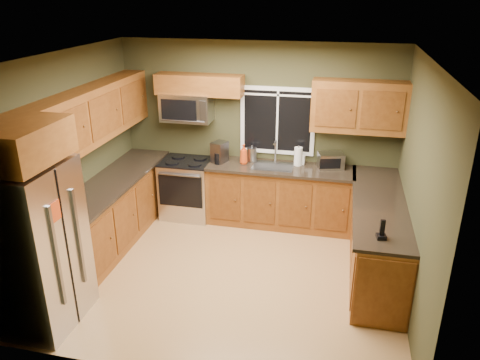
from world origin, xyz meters
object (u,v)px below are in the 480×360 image
at_px(range, 187,188).
at_px(toaster_oven, 331,161).
at_px(paper_towel_roll, 298,156).
at_px(soap_bottle_a, 244,154).
at_px(cordless_phone, 382,233).
at_px(refrigerator, 37,247).
at_px(soap_bottle_b, 302,158).
at_px(microwave, 187,107).
at_px(kettle, 252,154).
at_px(coffee_maker, 219,153).

bearing_deg(range, toaster_oven, 3.49).
xyz_separation_m(paper_towel_roll, soap_bottle_a, (-0.80, -0.11, 0.01)).
bearing_deg(paper_towel_roll, cordless_phone, -61.59).
distance_m(refrigerator, soap_bottle_b, 3.84).
relative_size(refrigerator, soap_bottle_a, 5.96).
distance_m(refrigerator, microwave, 3.10).
bearing_deg(soap_bottle_b, microwave, -177.95).
distance_m(kettle, soap_bottle_a, 0.16).
height_order(toaster_oven, cordless_phone, toaster_oven).
bearing_deg(toaster_oven, paper_towel_roll, 179.31).
relative_size(refrigerator, paper_towel_roll, 5.89).
height_order(range, toaster_oven, toaster_oven).
distance_m(refrigerator, toaster_oven, 4.08).
distance_m(refrigerator, range, 2.89).
relative_size(soap_bottle_a, soap_bottle_b, 1.51).
bearing_deg(range, paper_towel_roll, 4.65).
distance_m(microwave, coffee_maker, 0.84).
height_order(paper_towel_roll, soap_bottle_b, paper_towel_roll).
height_order(soap_bottle_a, cordless_phone, soap_bottle_a).
height_order(toaster_oven, soap_bottle_a, soap_bottle_a).
bearing_deg(coffee_maker, soap_bottle_a, 2.93).
distance_m(range, soap_bottle_a, 1.09).
relative_size(range, paper_towel_roll, 3.07).
xyz_separation_m(refrigerator, paper_towel_roll, (2.39, 2.91, 0.18)).
distance_m(microwave, soap_bottle_a, 1.11).
xyz_separation_m(range, toaster_oven, (2.18, 0.13, 0.58)).
height_order(kettle, paper_towel_roll, paper_towel_roll).
bearing_deg(coffee_maker, refrigerator, -113.64).
bearing_deg(refrigerator, coffee_maker, 66.36).
height_order(refrigerator, range, refrigerator).
height_order(refrigerator, soap_bottle_b, refrigerator).
bearing_deg(range, coffee_maker, 1.24).
relative_size(toaster_oven, cordless_phone, 1.90).
relative_size(kettle, soap_bottle_b, 1.34).
distance_m(refrigerator, soap_bottle_a, 3.23).
relative_size(microwave, kettle, 2.85).
relative_size(kettle, soap_bottle_a, 0.88).
bearing_deg(refrigerator, range, 76.03).
distance_m(coffee_maker, kettle, 0.49).
relative_size(microwave, toaster_oven, 1.83).
distance_m(refrigerator, paper_towel_roll, 3.77).
bearing_deg(toaster_oven, soap_bottle_b, 171.16).
relative_size(paper_towel_roll, cordless_phone, 1.40).
relative_size(range, coffee_maker, 2.98).
distance_m(kettle, soap_bottle_b, 0.75).
bearing_deg(microwave, toaster_oven, -0.10).
distance_m(paper_towel_roll, soap_bottle_b, 0.09).
distance_m(range, cordless_phone, 3.41).
bearing_deg(microwave, coffee_maker, -13.28).
relative_size(coffee_maker, paper_towel_roll, 1.03).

